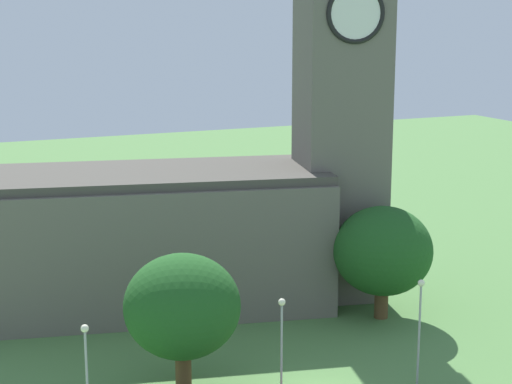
{
  "coord_description": "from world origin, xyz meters",
  "views": [
    {
      "loc": [
        -23.0,
        -42.94,
        23.27
      ],
      "look_at": [
        -1.2,
        7.48,
        11.55
      ],
      "focal_mm": 59.64,
      "sensor_mm": 36.0,
      "label": 1
    }
  ],
  "objects_px": {
    "streetlamp_central": "(282,335)",
    "streetlamp_east_mid": "(420,316)",
    "tree_churchyard": "(182,307)",
    "streetlamp_west_mid": "(86,365)",
    "church": "(197,198)",
    "tree_riverside_east": "(383,251)"
  },
  "relations": [
    {
      "from": "tree_churchyard",
      "to": "church",
      "type": "bearing_deg",
      "value": 67.31
    },
    {
      "from": "streetlamp_west_mid",
      "to": "streetlamp_east_mid",
      "type": "xyz_separation_m",
      "value": [
        20.74,
        -0.78,
        0.03
      ]
    },
    {
      "from": "streetlamp_central",
      "to": "streetlamp_east_mid",
      "type": "relative_size",
      "value": 0.97
    },
    {
      "from": "church",
      "to": "tree_churchyard",
      "type": "relative_size",
      "value": 4.12
    },
    {
      "from": "tree_churchyard",
      "to": "streetlamp_east_mid",
      "type": "bearing_deg",
      "value": -20.5
    },
    {
      "from": "tree_churchyard",
      "to": "tree_riverside_east",
      "type": "height_order",
      "value": "tree_churchyard"
    },
    {
      "from": "streetlamp_west_mid",
      "to": "tree_churchyard",
      "type": "height_order",
      "value": "tree_churchyard"
    },
    {
      "from": "tree_riverside_east",
      "to": "streetlamp_east_mid",
      "type": "bearing_deg",
      "value": -110.87
    },
    {
      "from": "streetlamp_east_mid",
      "to": "tree_churchyard",
      "type": "height_order",
      "value": "tree_churchyard"
    },
    {
      "from": "streetlamp_west_mid",
      "to": "tree_riverside_east",
      "type": "bearing_deg",
      "value": 23.05
    },
    {
      "from": "church",
      "to": "streetlamp_central",
      "type": "relative_size",
      "value": 5.33
    },
    {
      "from": "streetlamp_west_mid",
      "to": "tree_riverside_east",
      "type": "relative_size",
      "value": 0.79
    },
    {
      "from": "streetlamp_central",
      "to": "tree_churchyard",
      "type": "height_order",
      "value": "tree_churchyard"
    },
    {
      "from": "streetlamp_west_mid",
      "to": "streetlamp_central",
      "type": "xyz_separation_m",
      "value": [
        11.59,
        0.02,
        -0.09
      ]
    },
    {
      "from": "tree_churchyard",
      "to": "tree_riverside_east",
      "type": "xyz_separation_m",
      "value": [
        18.21,
        6.29,
        -0.19
      ]
    },
    {
      "from": "streetlamp_east_mid",
      "to": "church",
      "type": "bearing_deg",
      "value": 109.63
    },
    {
      "from": "streetlamp_central",
      "to": "streetlamp_east_mid",
      "type": "distance_m",
      "value": 9.19
    },
    {
      "from": "streetlamp_central",
      "to": "streetlamp_east_mid",
      "type": "bearing_deg",
      "value": -4.96
    },
    {
      "from": "streetlamp_east_mid",
      "to": "tree_riverside_east",
      "type": "xyz_separation_m",
      "value": [
        4.37,
        11.46,
        0.66
      ]
    },
    {
      "from": "streetlamp_east_mid",
      "to": "tree_riverside_east",
      "type": "bearing_deg",
      "value": 69.13
    },
    {
      "from": "tree_riverside_east",
      "to": "streetlamp_west_mid",
      "type": "bearing_deg",
      "value": -156.95
    },
    {
      "from": "streetlamp_central",
      "to": "tree_churchyard",
      "type": "distance_m",
      "value": 6.49
    }
  ]
}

